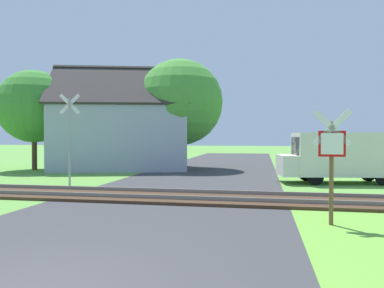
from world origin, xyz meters
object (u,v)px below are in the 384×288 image
object	(u,v)px
stop_sign_near	(332,156)
crossing_sign_far	(69,133)
tree_left	(34,107)
tree_center	(180,102)
mail_truck	(339,155)
house	(122,134)

from	to	relation	value
stop_sign_near	crossing_sign_far	world-z (taller)	crossing_sign_far
stop_sign_near	tree_left	bearing A→B (deg)	-34.37
stop_sign_near	tree_center	world-z (taller)	tree_center
tree_left	mail_truck	xyz separation A→B (m)	(17.25, -3.46, -2.68)
tree_left	mail_truck	bearing A→B (deg)	-11.34
house	mail_truck	distance (m)	13.31
crossing_sign_far	house	xyz separation A→B (m)	(-0.87, 8.17, -0.01)
house	tree_center	xyz separation A→B (m)	(3.65, 0.78, 2.05)
stop_sign_near	crossing_sign_far	xyz separation A→B (m)	(-9.58, 5.41, 0.60)
stop_sign_near	tree_center	size ratio (longest dim) A/B	0.38
tree_center	tree_left	bearing A→B (deg)	-163.81
house	tree_left	world-z (taller)	house
stop_sign_near	mail_truck	size ratio (longest dim) A/B	0.53
stop_sign_near	tree_left	world-z (taller)	tree_left
stop_sign_near	house	xyz separation A→B (m)	(-10.45, 13.57, 0.60)
house	tree_center	bearing A→B (deg)	-3.44
stop_sign_near	house	size ratio (longest dim) A/B	0.28
tree_center	house	bearing A→B (deg)	-167.92
mail_truck	house	bearing A→B (deg)	59.01
tree_left	mail_truck	distance (m)	17.80
stop_sign_near	mail_truck	distance (m)	8.57
stop_sign_near	tree_left	size ratio (longest dim) A/B	0.44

